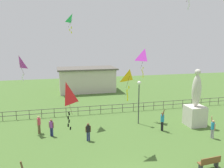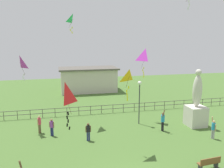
# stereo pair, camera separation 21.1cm
# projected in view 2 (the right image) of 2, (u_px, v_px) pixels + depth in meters

# --- Properties ---
(statue_monument) EXTENTS (1.67, 1.67, 5.42)m
(statue_monument) POSITION_uv_depth(u_px,v_px,m) (196.00, 108.00, 21.99)
(statue_monument) COLOR beige
(statue_monument) RESTS_ON ground_plane
(lamppost) EXTENTS (0.36, 0.36, 4.24)m
(lamppost) POSITION_uv_depth(u_px,v_px,m) (139.00, 93.00, 22.20)
(lamppost) COLOR #38383D
(lamppost) RESTS_ON ground_plane
(park_bench) EXTENTS (1.53, 0.54, 0.85)m
(park_bench) POSITION_uv_depth(u_px,v_px,m) (209.00, 163.00, 14.58)
(park_bench) COLOR brown
(park_bench) RESTS_ON ground_plane
(person_1) EXTENTS (0.45, 0.28, 1.50)m
(person_1) POSITION_uv_depth(u_px,v_px,m) (88.00, 131.00, 18.77)
(person_1) COLOR navy
(person_1) RESTS_ON ground_plane
(person_2) EXTENTS (0.41, 0.28, 1.52)m
(person_2) POSITION_uv_depth(u_px,v_px,m) (52.00, 126.00, 19.71)
(person_2) COLOR navy
(person_2) RESTS_ON ground_plane
(person_3) EXTENTS (0.29, 0.50, 1.86)m
(person_3) POSITION_uv_depth(u_px,v_px,m) (213.00, 128.00, 19.12)
(person_3) COLOR #99999E
(person_3) RESTS_ON ground_plane
(person_4) EXTENTS (0.30, 0.42, 1.59)m
(person_4) POSITION_uv_depth(u_px,v_px,m) (39.00, 123.00, 20.30)
(person_4) COLOR brown
(person_4) RESTS_ON ground_plane
(person_5) EXTENTS (0.34, 0.53, 2.02)m
(person_5) POSITION_uv_depth(u_px,v_px,m) (163.00, 120.00, 20.76)
(person_5) COLOR black
(person_5) RESTS_ON ground_plane
(kite_0) EXTENTS (0.89, 0.95, 2.23)m
(kite_0) POSITION_uv_depth(u_px,v_px,m) (20.00, 63.00, 19.90)
(kite_0) COLOR #B22DB2
(kite_1) EXTENTS (0.89, 1.25, 1.77)m
(kite_1) POSITION_uv_depth(u_px,v_px,m) (73.00, 19.00, 21.82)
(kite_1) COLOR #1EB759
(kite_4) EXTENTS (1.03, 0.81, 2.28)m
(kite_4) POSITION_uv_depth(u_px,v_px,m) (129.00, 77.00, 16.21)
(kite_4) COLOR yellow
(kite_5) EXTENTS (1.20, 1.29, 2.86)m
(kite_5) POSITION_uv_depth(u_px,v_px,m) (145.00, 56.00, 23.43)
(kite_5) COLOR #B22DB2
(kite_6) EXTENTS (0.89, 0.90, 2.76)m
(kite_6) POSITION_uv_depth(u_px,v_px,m) (65.00, 95.00, 13.01)
(kite_6) COLOR red
(waterfront_railing) EXTENTS (36.04, 0.06, 0.95)m
(waterfront_railing) POSITION_uv_depth(u_px,v_px,m) (90.00, 109.00, 25.57)
(waterfront_railing) COLOR #4C4742
(waterfront_railing) RESTS_ON ground_plane
(pavilion_building) EXTENTS (9.13, 4.99, 3.79)m
(pavilion_building) POSITION_uv_depth(u_px,v_px,m) (88.00, 79.00, 37.12)
(pavilion_building) COLOR beige
(pavilion_building) RESTS_ON ground_plane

